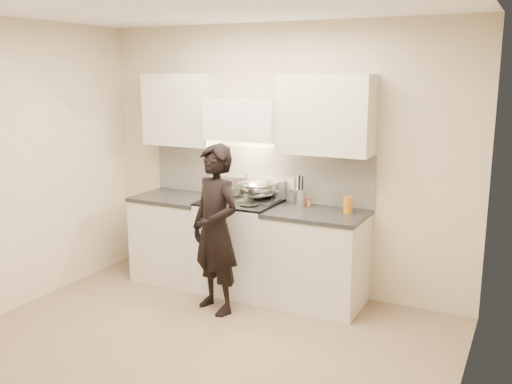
% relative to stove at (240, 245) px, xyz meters
% --- Properties ---
extents(ground_plane, '(4.00, 4.00, 0.00)m').
position_rel_stove_xyz_m(ground_plane, '(0.30, -1.42, -0.47)').
color(ground_plane, '#866B55').
extents(room_shell, '(4.04, 3.54, 2.70)m').
position_rel_stove_xyz_m(room_shell, '(0.24, -1.05, 1.12)').
color(room_shell, beige).
rests_on(room_shell, ground).
extents(stove, '(0.76, 0.65, 0.96)m').
position_rel_stove_xyz_m(stove, '(0.00, 0.00, 0.00)').
color(stove, white).
rests_on(stove, ground).
extents(counter_right, '(0.92, 0.67, 0.92)m').
position_rel_stove_xyz_m(counter_right, '(0.83, 0.00, -0.01)').
color(counter_right, beige).
rests_on(counter_right, ground).
extents(counter_left, '(0.82, 0.67, 0.92)m').
position_rel_stove_xyz_m(counter_left, '(-0.78, 0.00, -0.01)').
color(counter_left, beige).
rests_on(counter_left, ground).
extents(wok, '(0.39, 0.47, 0.32)m').
position_rel_stove_xyz_m(wok, '(0.14, 0.12, 0.59)').
color(wok, '#AEAEB1').
rests_on(wok, stove).
extents(stock_pot, '(0.33, 0.26, 0.15)m').
position_rel_stove_xyz_m(stock_pot, '(-0.15, -0.10, 0.56)').
color(stock_pot, '#AEAEB1').
rests_on(stock_pot, stove).
extents(utensil_crock, '(0.11, 0.11, 0.30)m').
position_rel_stove_xyz_m(utensil_crock, '(0.59, 0.17, 0.54)').
color(utensil_crock, silver).
rests_on(utensil_crock, counter_right).
extents(spice_jar, '(0.04, 0.04, 0.08)m').
position_rel_stove_xyz_m(spice_jar, '(0.68, 0.18, 0.49)').
color(spice_jar, orange).
rests_on(spice_jar, counter_right).
extents(oil_glass, '(0.09, 0.09, 0.16)m').
position_rel_stove_xyz_m(oil_glass, '(1.10, 0.09, 0.52)').
color(oil_glass, '#BA6915').
rests_on(oil_glass, counter_right).
extents(person, '(0.68, 0.57, 1.58)m').
position_rel_stove_xyz_m(person, '(0.05, -0.57, 0.32)').
color(person, black).
rests_on(person, ground).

